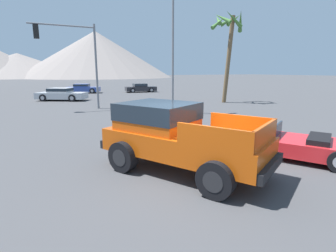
# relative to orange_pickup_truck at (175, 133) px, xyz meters

# --- Properties ---
(ground_plane) EXTENTS (320.00, 320.00, 0.00)m
(ground_plane) POSITION_rel_orange_pickup_truck_xyz_m (0.30, -0.76, -1.07)
(ground_plane) COLOR #424244
(orange_pickup_truck) EXTENTS (3.92, 5.14, 1.90)m
(orange_pickup_truck) POSITION_rel_orange_pickup_truck_xyz_m (0.00, 0.00, 0.00)
(orange_pickup_truck) COLOR #CC4C0C
(orange_pickup_truck) RESTS_ON ground_plane
(red_convertible_car) EXTENTS (3.68, 4.69, 1.06)m
(red_convertible_car) POSITION_rel_orange_pickup_truck_xyz_m (4.00, -0.80, -0.66)
(red_convertible_car) COLOR red
(red_convertible_car) RESTS_ON ground_plane
(parked_car_dark) EXTENTS (4.29, 2.39, 1.13)m
(parked_car_dark) POSITION_rel_orange_pickup_truck_xyz_m (9.49, 26.97, -0.49)
(parked_car_dark) COLOR #232328
(parked_car_dark) RESTS_ON ground_plane
(parked_car_blue) EXTENTS (4.56, 3.19, 1.17)m
(parked_car_blue) POSITION_rel_orange_pickup_truck_xyz_m (2.26, 28.83, -0.47)
(parked_car_blue) COLOR #334C9E
(parked_car_blue) RESTS_ON ground_plane
(parked_car_silver) EXTENTS (4.82, 3.94, 1.21)m
(parked_car_silver) POSITION_rel_orange_pickup_truck_xyz_m (-1.06, 20.80, -0.45)
(parked_car_silver) COLOR #B7BABF
(parked_car_silver) RESTS_ON ground_plane
(traffic_light_main) EXTENTS (4.39, 0.38, 6.09)m
(traffic_light_main) POSITION_rel_orange_pickup_truck_xyz_m (-0.76, 13.70, 3.21)
(traffic_light_main) COLOR slate
(traffic_light_main) RESTS_ON ground_plane
(street_lamp_post) EXTENTS (0.90, 0.24, 8.25)m
(street_lamp_post) POSITION_rel_orange_pickup_truck_xyz_m (4.82, 9.11, 3.84)
(street_lamp_post) COLOR slate
(street_lamp_post) RESTS_ON ground_plane
(palm_tree_tall) EXTENTS (2.83, 2.85, 7.76)m
(palm_tree_tall) POSITION_rel_orange_pickup_truck_xyz_m (11.96, 12.31, 4.71)
(palm_tree_tall) COLOR brown
(palm_tree_tall) RESTS_ON ground_plane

